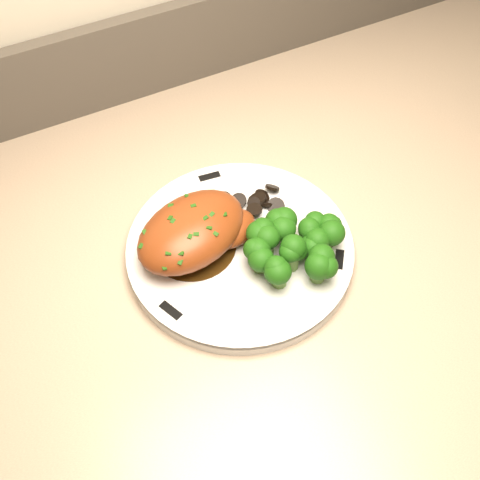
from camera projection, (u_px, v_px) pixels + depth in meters
name	position (u px, v px, depth m)	size (l,w,h in m)	color
counter	(240.00, 406.00, 1.04)	(2.11, 0.70, 1.03)	brown
plate	(240.00, 250.00, 0.68)	(0.25, 0.25, 0.02)	silver
rim_accent_0	(210.00, 177.00, 0.73)	(0.03, 0.01, 0.00)	black
rim_accent_1	(171.00, 311.00, 0.62)	(0.03, 0.01, 0.00)	black
rim_accent_2	(339.00, 259.00, 0.66)	(0.03, 0.01, 0.00)	black
gravy_pool	(193.00, 245.00, 0.67)	(0.10, 0.10, 0.00)	#301D08
chicken_breast	(196.00, 231.00, 0.65)	(0.16, 0.13, 0.05)	brown
mushroom_pile	(249.00, 211.00, 0.69)	(0.09, 0.06, 0.02)	black
broccoli_florets	(296.00, 246.00, 0.64)	(0.11, 0.09, 0.04)	#5D8639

